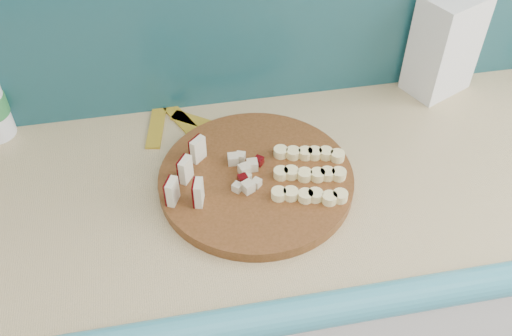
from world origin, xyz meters
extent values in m
cube|color=silver|center=(0.10, 1.50, 0.44)|extent=(2.20, 0.60, 0.88)
cube|color=tan|center=(0.10, 1.50, 0.90)|extent=(2.20, 0.60, 0.03)
cube|color=teal|center=(0.10, 1.20, 0.90)|extent=(2.20, 0.06, 0.03)
cylinder|color=#45280E|center=(-0.23, 1.51, 0.92)|extent=(0.47, 0.47, 0.02)
cube|color=beige|center=(-0.40, 1.47, 0.96)|extent=(0.02, 0.04, 0.05)
cube|color=#3F0406|center=(-0.41, 1.47, 0.96)|extent=(0.01, 0.03, 0.05)
cube|color=beige|center=(-0.37, 1.52, 0.96)|extent=(0.02, 0.04, 0.05)
cube|color=#3F0406|center=(-0.38, 1.52, 0.96)|extent=(0.01, 0.03, 0.05)
cube|color=beige|center=(-0.34, 1.57, 0.96)|extent=(0.02, 0.04, 0.05)
cube|color=#3F0406|center=(-0.35, 1.57, 0.96)|extent=(0.01, 0.03, 0.05)
cube|color=beige|center=(-0.35, 1.45, 0.96)|extent=(0.02, 0.04, 0.05)
cube|color=#3F0406|center=(-0.36, 1.46, 0.96)|extent=(0.01, 0.03, 0.05)
cube|color=beige|center=(-0.25, 1.51, 0.94)|extent=(0.02, 0.02, 0.02)
cube|color=beige|center=(-0.24, 1.52, 0.94)|extent=(0.02, 0.02, 0.02)
cube|color=#3F0406|center=(-0.24, 1.53, 0.94)|extent=(0.02, 0.02, 0.02)
cube|color=beige|center=(-0.26, 1.52, 0.94)|extent=(0.02, 0.02, 0.02)
cube|color=beige|center=(-0.26, 1.53, 0.94)|extent=(0.02, 0.02, 0.02)
cube|color=beige|center=(-0.28, 1.52, 0.94)|extent=(0.02, 0.02, 0.02)
cube|color=beige|center=(-0.27, 1.51, 0.94)|extent=(0.02, 0.02, 0.02)
cube|color=beige|center=(-0.27, 1.50, 0.94)|extent=(0.02, 0.02, 0.02)
cube|color=#3F0406|center=(-0.27, 1.49, 0.94)|extent=(0.02, 0.02, 0.02)
cube|color=beige|center=(-0.25, 1.50, 0.94)|extent=(0.02, 0.02, 0.02)
cube|color=beige|center=(-0.24, 1.50, 0.94)|extent=(0.02, 0.02, 0.02)
cylinder|color=#F5E395|center=(-0.20, 1.44, 0.94)|extent=(0.03, 0.03, 0.02)
cylinder|color=#F5E395|center=(-0.18, 1.43, 0.94)|extent=(0.03, 0.03, 0.02)
cylinder|color=#F5E395|center=(-0.16, 1.43, 0.94)|extent=(0.03, 0.03, 0.02)
cylinder|color=#F5E395|center=(-0.13, 1.42, 0.94)|extent=(0.03, 0.03, 0.02)
cylinder|color=#F5E395|center=(-0.11, 1.41, 0.94)|extent=(0.03, 0.03, 0.02)
cylinder|color=#F5E395|center=(-0.09, 1.41, 0.94)|extent=(0.03, 0.03, 0.02)
cylinder|color=#F5E395|center=(-0.19, 1.49, 0.94)|extent=(0.03, 0.03, 0.02)
cylinder|color=#F5E395|center=(-0.16, 1.49, 0.94)|extent=(0.03, 0.03, 0.02)
cylinder|color=#F5E395|center=(-0.14, 1.48, 0.94)|extent=(0.03, 0.03, 0.02)
cylinder|color=#F5E395|center=(-0.12, 1.48, 0.94)|extent=(0.03, 0.03, 0.02)
cylinder|color=#F5E395|center=(-0.10, 1.47, 0.94)|extent=(0.03, 0.03, 0.02)
cylinder|color=#F5E395|center=(-0.07, 1.47, 0.94)|extent=(0.03, 0.03, 0.02)
cylinder|color=#F5E395|center=(-0.17, 1.55, 0.94)|extent=(0.03, 0.03, 0.02)
cylinder|color=#F5E395|center=(-0.15, 1.54, 0.94)|extent=(0.03, 0.03, 0.02)
cylinder|color=#F5E395|center=(-0.13, 1.54, 0.94)|extent=(0.03, 0.03, 0.02)
cylinder|color=#F5E395|center=(-0.10, 1.53, 0.94)|extent=(0.03, 0.03, 0.02)
cylinder|color=#F5E395|center=(-0.08, 1.53, 0.94)|extent=(0.03, 0.03, 0.02)
cylinder|color=#F5E395|center=(-0.06, 1.52, 0.94)|extent=(0.03, 0.03, 0.02)
cube|color=silver|center=(0.25, 1.74, 1.03)|extent=(0.17, 0.15, 0.24)
cube|color=gold|center=(-0.42, 1.72, 0.91)|extent=(0.06, 0.15, 0.01)
cube|color=gold|center=(-0.37, 1.74, 0.91)|extent=(0.09, 0.15, 0.01)
cube|color=gold|center=(-0.32, 1.71, 0.91)|extent=(0.14, 0.11, 0.01)
camera|label=1|loc=(-0.38, 0.73, 1.74)|focal=40.00mm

